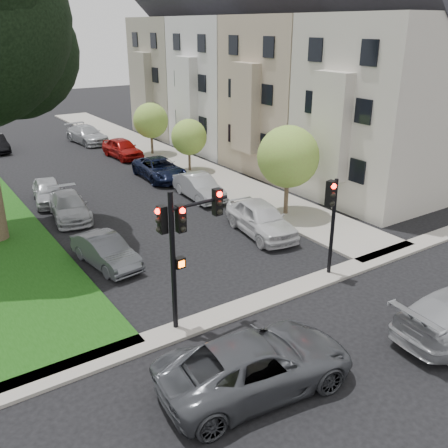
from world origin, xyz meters
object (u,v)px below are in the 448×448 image
traffic_signal_secondary (332,210)px  car_parked_4 (87,135)px  traffic_signal_main (182,235)px  car_parked_0 (261,218)px  small_tree_a (288,157)px  car_cross_near (257,364)px  car_parked_3 (122,148)px  car_parked_6 (69,206)px  car_parked_7 (48,191)px  car_parked_5 (106,251)px  car_parked_1 (199,187)px  small_tree_c (151,121)px  small_tree_b (189,137)px  car_parked_2 (160,169)px

traffic_signal_secondary → car_parked_4: size_ratio=0.80×
traffic_signal_main → car_parked_0: (6.95, 4.87, -2.52)m
small_tree_a → car_cross_near: 13.94m
small_tree_a → traffic_signal_main: (-9.62, -6.16, 0.16)m
car_cross_near → car_parked_3: size_ratio=1.30×
car_parked_6 → car_parked_7: 3.04m
small_tree_a → car_parked_5: 10.42m
car_parked_1 → car_parked_6: car_parked_1 is taller
car_parked_1 → car_parked_7: bearing=154.7°
small_tree_c → car_parked_1: size_ratio=0.95×
traffic_signal_secondary → car_parked_5: bearing=140.1°
small_tree_a → car_cross_near: bearing=-133.7°
car_cross_near → car_parked_0: (6.83, 8.62, 0.02)m
car_cross_near → car_parked_3: (7.23, 26.20, -0.04)m
small_tree_b → car_parked_4: bearing=102.3°
car_parked_7 → car_parked_4: bearing=72.5°
traffic_signal_secondary → car_parked_6: size_ratio=0.92×
small_tree_a → small_tree_c: bearing=90.0°
car_parked_0 → traffic_signal_secondary: bearing=-86.5°
small_tree_b → car_parked_4: small_tree_b is taller
small_tree_a → car_parked_7: small_tree_a is taller
car_parked_5 → car_parked_6: bearing=77.7°
car_parked_7 → car_parked_5: bearing=-81.7°
traffic_signal_main → traffic_signal_secondary: traffic_signal_main is taller
car_parked_1 → car_parked_5: 9.37m
car_parked_0 → small_tree_c: bearing=89.9°
traffic_signal_main → car_parked_3: (7.36, 22.44, -2.59)m
car_parked_3 → small_tree_a: bearing=-85.7°
car_cross_near → small_tree_a: bearing=-37.3°
small_tree_a → car_parked_2: 10.32m
small_tree_b → car_parked_5: size_ratio=0.93×
car_parked_3 → car_parked_4: bearing=90.8°
traffic_signal_main → traffic_signal_secondary: (6.50, -0.04, -0.51)m
traffic_signal_secondary → car_parked_0: bearing=84.7°
traffic_signal_main → car_parked_3: bearing=71.8°
car_parked_1 → car_parked_4: 17.79m
small_tree_c → traffic_signal_main: (-9.62, -22.01, 0.67)m
traffic_signal_secondary → car_parked_3: (0.86, 22.48, -2.08)m
car_parked_0 → car_parked_4: bearing=98.9°
car_parked_5 → car_parked_7: bearing=80.4°
small_tree_b → car_parked_1: 5.93m
car_cross_near → car_parked_4: bearing=-5.2°
car_cross_near → traffic_signal_secondary: bearing=-53.3°
car_parked_4 → car_parked_7: size_ratio=1.28×
traffic_signal_main → car_parked_4: (6.87, 28.87, -2.59)m
small_tree_c → car_parked_5: size_ratio=1.03×
traffic_signal_secondary → car_parked_5: (-6.99, 5.84, -2.18)m
car_cross_near → car_parked_3: car_cross_near is taller
traffic_signal_secondary → car_parked_3: bearing=87.8°
car_parked_2 → car_parked_5: size_ratio=1.26×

